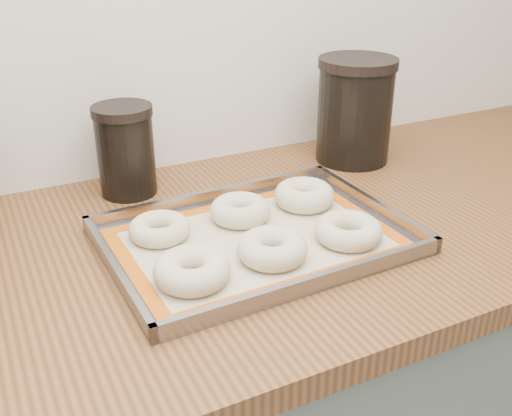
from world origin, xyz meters
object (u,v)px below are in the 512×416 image
bagel_front_right (348,231)px  bagel_back_mid (240,210)px  bagel_front_left (192,270)px  baking_tray (256,238)px  canister_mid (126,150)px  canister_right (355,110)px  bagel_front_mid (272,248)px  bagel_back_left (159,229)px  bagel_back_right (304,195)px

bagel_front_right → bagel_back_mid: bagel_back_mid is taller
bagel_front_left → baking_tray: bearing=27.3°
bagel_front_right → canister_mid: canister_mid is taller
bagel_back_mid → canister_mid: bearing=123.2°
bagel_front_left → canister_right: bearing=32.3°
baking_tray → bagel_front_mid: bagel_front_mid is taller
bagel_back_left → canister_mid: size_ratio=0.58×
canister_right → bagel_front_mid: bearing=-139.6°
bagel_back_mid → bagel_front_right: bearing=-48.7°
bagel_front_left → canister_mid: bearing=88.8°
baking_tray → bagel_back_mid: (0.01, 0.07, 0.02)m
canister_mid → bagel_front_mid: bearing=-70.4°
bagel_front_mid → canister_right: bearing=40.4°
bagel_front_mid → bagel_back_mid: 0.14m
baking_tray → bagel_back_mid: size_ratio=4.71×
bagel_front_mid → canister_right: (0.34, 0.29, 0.08)m
baking_tray → bagel_front_left: (-0.13, -0.07, 0.02)m
bagel_front_mid → canister_right: 0.46m
bagel_front_right → bagel_front_mid: bearing=179.2°
bagel_front_left → bagel_front_mid: (0.13, 0.00, -0.00)m
bagel_front_left → bagel_front_mid: same height
baking_tray → canister_mid: 0.31m
bagel_back_mid → bagel_front_mid: bearing=-94.9°
bagel_back_left → canister_right: bearing=18.3°
canister_mid → canister_right: bearing=-5.5°
bagel_back_left → bagel_front_mid: bearing=-47.2°
bagel_front_mid → bagel_back_left: bagel_front_mid is taller
bagel_back_mid → bagel_back_right: 0.12m
bagel_front_left → bagel_back_mid: 0.20m
bagel_front_mid → bagel_back_left: (-0.13, 0.14, -0.00)m
canister_right → bagel_front_right: bearing=-125.6°
canister_mid → bagel_front_right: bearing=-53.3°
bagel_back_left → bagel_back_right: bagel_back_right is taller
bagel_back_left → canister_right: (0.47, 0.16, 0.09)m
baking_tray → bagel_front_mid: size_ratio=4.49×
bagel_front_mid → canister_mid: bearing=109.6°
canister_right → bagel_front_left: bearing=-147.7°
baking_tray → bagel_back_left: bearing=151.1°
bagel_front_left → bagel_front_mid: 0.13m
baking_tray → canister_right: size_ratio=2.22×
bagel_back_mid → canister_mid: 0.25m
bagel_front_right → bagel_back_left: 0.30m
bagel_front_mid → bagel_front_right: bearing=-0.8°
bagel_back_right → bagel_front_right: bearing=-91.2°
bagel_front_left → bagel_back_mid: bearing=45.3°
bagel_front_left → bagel_back_mid: size_ratio=1.08×
baking_tray → canister_mid: size_ratio=2.85×
bagel_front_left → canister_right: canister_right is taller
bagel_back_left → bagel_back_mid: size_ratio=0.97×
bagel_back_right → bagel_back_mid: bearing=-179.4°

